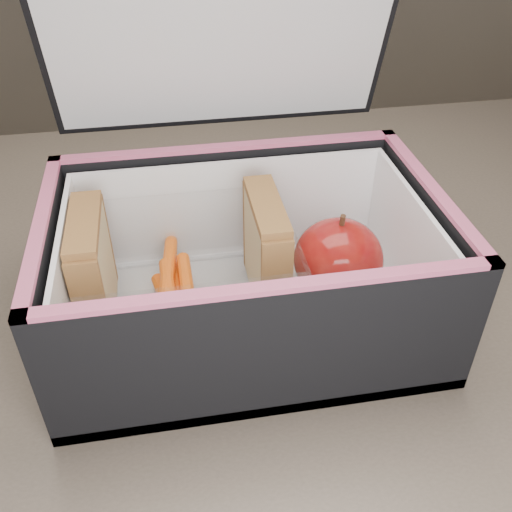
{
  "coord_description": "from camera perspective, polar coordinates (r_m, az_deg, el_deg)",
  "views": [
    {
      "loc": [
        -0.13,
        -0.41,
        1.11
      ],
      "look_at": [
        -0.06,
        -0.03,
        0.81
      ],
      "focal_mm": 40.0,
      "sensor_mm": 36.0,
      "label": 1
    }
  ],
  "objects": [
    {
      "name": "paper_napkin",
      "position": [
        0.53,
        8.07,
        -3.31
      ],
      "size": [
        0.09,
        0.09,
        0.01
      ],
      "primitive_type": "cube",
      "rotation": [
        0.0,
        0.0,
        0.25
      ],
      "color": "white",
      "rests_on": "lunch_bag"
    },
    {
      "name": "plastic_tub",
      "position": [
        0.49,
        -7.35,
        -1.64
      ],
      "size": [
        0.19,
        0.13,
        0.08
      ],
      "primitive_type": null,
      "color": "white",
      "rests_on": "lunch_bag"
    },
    {
      "name": "lunch_bag",
      "position": [
        0.48,
        -1.07,
        -0.07
      ],
      "size": [
        0.32,
        0.28,
        0.31
      ],
      "color": "black",
      "rests_on": "kitchen_table"
    },
    {
      "name": "kitchen_table",
      "position": [
        0.62,
        5.29,
        -9.15
      ],
      "size": [
        1.2,
        0.8,
        0.75
      ],
      "color": "brown",
      "rests_on": "ground"
    },
    {
      "name": "sandwich_left",
      "position": [
        0.49,
        -15.97,
        -1.29
      ],
      "size": [
        0.02,
        0.09,
        0.1
      ],
      "color": "tan",
      "rests_on": "plastic_tub"
    },
    {
      "name": "sandwich_right",
      "position": [
        0.49,
        1.01,
        0.51
      ],
      "size": [
        0.02,
        0.09,
        0.1
      ],
      "color": "tan",
      "rests_on": "plastic_tub"
    },
    {
      "name": "red_apple",
      "position": [
        0.5,
        8.22,
        -0.33
      ],
      "size": [
        0.09,
        0.09,
        0.08
      ],
      "rotation": [
        0.0,
        0.0,
        -0.18
      ],
      "color": "#7D0309",
      "rests_on": "paper_napkin"
    },
    {
      "name": "carrot_sticks",
      "position": [
        0.49,
        -8.16,
        -4.02
      ],
      "size": [
        0.04,
        0.15,
        0.03
      ],
      "color": "#E75102",
      "rests_on": "plastic_tub"
    }
  ]
}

